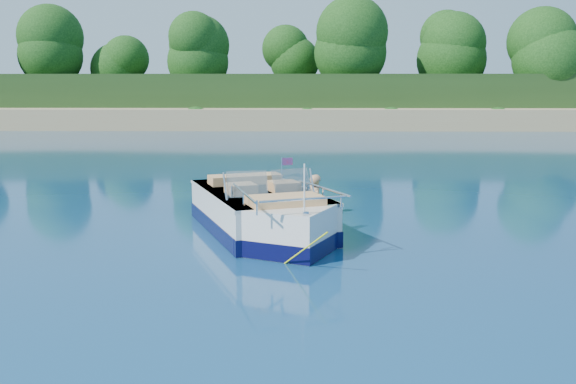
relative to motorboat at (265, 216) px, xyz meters
name	(u,v)px	position (x,y,z in m)	size (l,w,h in m)	color
ground	(206,277)	(-0.86, -3.17, -0.41)	(160.00, 160.00, 0.00)	#0B274F
shoreline	(286,104)	(-0.86, 60.61, 0.57)	(170.00, 59.00, 6.00)	#A2865E
treeline	(280,55)	(-0.82, 37.85, 5.14)	(150.00, 7.12, 8.19)	#321D10
motorboat	(265,216)	(0.00, 0.00, 0.00)	(3.65, 6.03, 2.11)	silver
tow_tube	(315,210)	(1.15, 2.37, -0.33)	(1.55, 1.55, 0.33)	#FFF600
boy	(314,213)	(1.14, 2.40, -0.41)	(0.59, 0.39, 1.62)	tan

